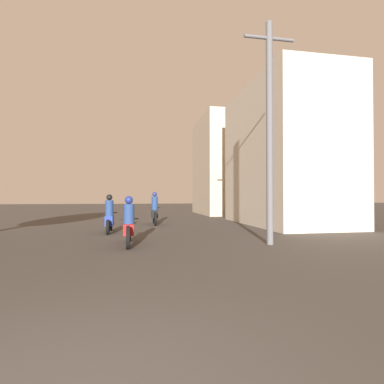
{
  "coord_description": "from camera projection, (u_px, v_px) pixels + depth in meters",
  "views": [
    {
      "loc": [
        0.51,
        -1.89,
        1.45
      ],
      "look_at": [
        3.77,
        15.81,
        1.72
      ],
      "focal_mm": 28.0,
      "sensor_mm": 36.0,
      "label": 1
    }
  ],
  "objects": [
    {
      "name": "motorcycle_black",
      "position": [
        155.0,
        211.0,
        15.52
      ],
      "size": [
        0.6,
        2.06,
        1.69
      ],
      "rotation": [
        0.0,
        0.0,
        0.12
      ],
      "color": "black",
      "rests_on": "ground_plane"
    },
    {
      "name": "motorcycle_red",
      "position": [
        129.0,
        225.0,
        8.91
      ],
      "size": [
        0.6,
        2.09,
        1.46
      ],
      "rotation": [
        0.0,
        0.0,
        0.04
      ],
      "color": "black",
      "rests_on": "ground_plane"
    },
    {
      "name": "building_right_far",
      "position": [
        234.0,
        167.0,
        25.4
      ],
      "size": [
        5.96,
        6.86,
        7.97
      ],
      "color": "beige",
      "rests_on": "ground_plane"
    },
    {
      "name": "building_right_near",
      "position": [
        283.0,
        156.0,
        15.74
      ],
      "size": [
        4.01,
        7.73,
        7.18
      ],
      "color": "beige",
      "rests_on": "ground_plane"
    },
    {
      "name": "motorcycle_blue",
      "position": [
        109.0,
        217.0,
        11.97
      ],
      "size": [
        0.6,
        1.86,
        1.54
      ],
      "rotation": [
        0.0,
        0.0,
        0.06
      ],
      "color": "black",
      "rests_on": "ground_plane"
    },
    {
      "name": "utility_pole_near",
      "position": [
        269.0,
        127.0,
        9.09
      ],
      "size": [
        1.6,
        0.2,
        6.78
      ],
      "color": "slate",
      "rests_on": "ground_plane"
    }
  ]
}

